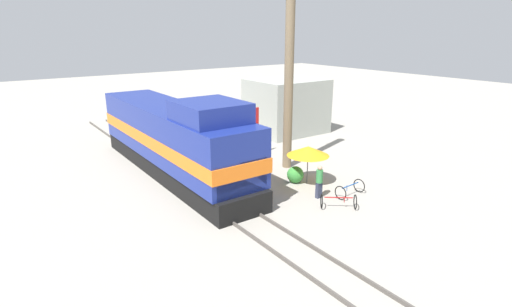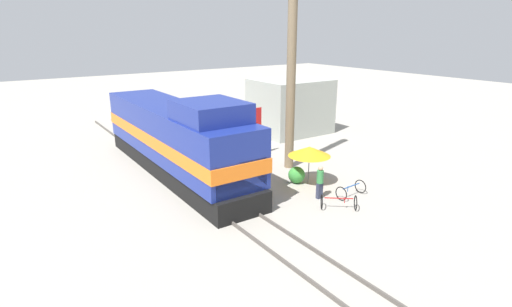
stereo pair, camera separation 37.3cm
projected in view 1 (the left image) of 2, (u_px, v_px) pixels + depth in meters
ground_plane at (208, 195)px, 20.41m from camera, size 120.00×120.00×0.00m
rail_near at (196, 197)px, 19.99m from camera, size 0.08×41.36×0.15m
rail_far at (220, 191)px, 20.79m from camera, size 0.08×41.36×0.15m
locomotive at (176, 140)px, 22.64m from camera, size 3.14×15.24×4.89m
utility_pole at (289, 70)px, 22.89m from camera, size 1.80×0.54×11.73m
vendor_umbrella at (308, 151)px, 21.39m from camera, size 2.29×2.29×2.13m
billboard_sign at (243, 122)px, 25.48m from camera, size 2.45×0.12×3.27m
shrub_cluster at (295, 175)px, 21.96m from camera, size 0.93×0.93×0.93m
person_bystander at (319, 180)px, 19.83m from camera, size 0.34×0.34×1.71m
bicycle at (350, 189)px, 20.23m from camera, size 1.61×0.83×0.72m
bicycle_spare at (338, 201)px, 18.79m from camera, size 1.71×1.57×0.70m
building_block_distant at (286, 106)px, 32.39m from camera, size 5.64×4.73×4.31m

